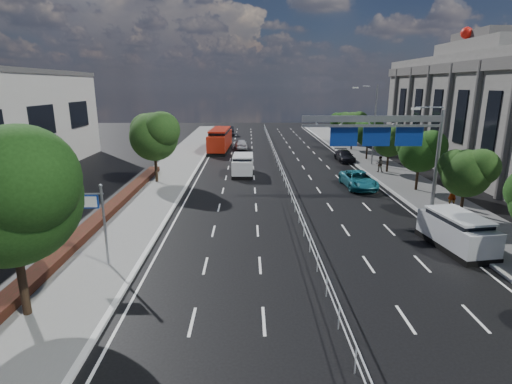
{
  "coord_description": "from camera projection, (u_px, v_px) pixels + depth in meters",
  "views": [
    {
      "loc": [
        -3.38,
        -18.77,
        8.94
      ],
      "look_at": [
        -2.89,
        5.55,
        2.4
      ],
      "focal_mm": 28.0,
      "sensor_mm": 36.0,
      "label": 1
    }
  ],
  "objects": [
    {
      "name": "near_tree_back",
      "position": [
        154.0,
        134.0,
        36.43
      ],
      "size": [
        4.84,
        4.51,
        6.69
      ],
      "color": "black",
      "rests_on": "ground"
    },
    {
      "name": "pedestrian_a",
      "position": [
        452.0,
        194.0,
        29.74
      ],
      "size": [
        0.68,
        0.47,
        1.8
      ],
      "primitive_type": "imported",
      "rotation": [
        0.0,
        0.0,
        3.2
      ],
      "color": "gray",
      "rests_on": "sidewalk_far"
    },
    {
      "name": "far_tree_f",
      "position": [
        369.0,
        131.0,
        48.28
      ],
      "size": [
        3.52,
        3.28,
        5.02
      ],
      "color": "black",
      "rests_on": "ground"
    },
    {
      "name": "ground",
      "position": [
        314.0,
        265.0,
        20.51
      ],
      "size": [
        160.0,
        160.0,
        0.0
      ],
      "primitive_type": "plane",
      "color": "black",
      "rests_on": "ground"
    },
    {
      "name": "near_car_silver",
      "position": [
        241.0,
        144.0,
        57.48
      ],
      "size": [
        1.97,
        4.3,
        1.43
      ],
      "primitive_type": "imported",
      "rotation": [
        0.0,
        0.0,
        3.21
      ],
      "color": "silver",
      "rests_on": "ground"
    },
    {
      "name": "sidewalk_near",
      "position": [
        89.0,
        265.0,
        20.27
      ],
      "size": [
        5.0,
        140.0,
        0.14
      ],
      "primitive_type": "cube",
      "color": "slate",
      "rests_on": "ground"
    },
    {
      "name": "near_car_dark",
      "position": [
        229.0,
        131.0,
        73.16
      ],
      "size": [
        2.12,
        5.05,
        1.62
      ],
      "primitive_type": "imported",
      "rotation": [
        0.0,
        0.0,
        3.23
      ],
      "color": "black",
      "rests_on": "ground"
    },
    {
      "name": "parked_car_teal",
      "position": [
        358.0,
        180.0,
        35.69
      ],
      "size": [
        2.63,
        5.4,
        1.48
      ],
      "primitive_type": "imported",
      "rotation": [
        0.0,
        0.0,
        0.03
      ],
      "color": "#1A6575",
      "rests_on": "ground"
    },
    {
      "name": "kerb_near",
      "position": [
        138.0,
        265.0,
        20.32
      ],
      "size": [
        0.25,
        140.0,
        0.15
      ],
      "primitive_type": "cube",
      "color": "silver",
      "rests_on": "ground"
    },
    {
      "name": "overhead_gantry",
      "position": [
        388.0,
        133.0,
        28.89
      ],
      "size": [
        10.24,
        0.38,
        7.45
      ],
      "color": "gray",
      "rests_on": "ground"
    },
    {
      "name": "white_minivan",
      "position": [
        243.0,
        165.0,
        40.77
      ],
      "size": [
        2.19,
        4.84,
        2.08
      ],
      "rotation": [
        0.0,
        0.0,
        -0.03
      ],
      "color": "black",
      "rests_on": "ground"
    },
    {
      "name": "far_tree_g",
      "position": [
        353.0,
        124.0,
        55.45
      ],
      "size": [
        3.96,
        3.69,
        5.45
      ],
      "color": "black",
      "rests_on": "ground"
    },
    {
      "name": "red_bus",
      "position": [
        220.0,
        139.0,
        55.66
      ],
      "size": [
        2.96,
        10.37,
        3.06
      ],
      "rotation": [
        0.0,
        0.0,
        -0.05
      ],
      "color": "black",
      "rests_on": "ground"
    },
    {
      "name": "far_tree_d",
      "position": [
        421.0,
        149.0,
        33.74
      ],
      "size": [
        3.85,
        3.59,
        5.34
      ],
      "color": "black",
      "rests_on": "ground"
    },
    {
      "name": "parked_car_dark",
      "position": [
        345.0,
        156.0,
        48.18
      ],
      "size": [
        1.91,
        4.52,
        1.3
      ],
      "primitive_type": "imported",
      "rotation": [
        0.0,
        0.0,
        0.02
      ],
      "color": "black",
      "rests_on": "ground"
    },
    {
      "name": "kerb_far",
      "position": [
        487.0,
        262.0,
        20.66
      ],
      "size": [
        0.25,
        140.0,
        0.15
      ],
      "primitive_type": "cube",
      "color": "silver",
      "rests_on": "ground"
    },
    {
      "name": "far_tree_c",
      "position": [
        467.0,
        171.0,
        26.57
      ],
      "size": [
        3.52,
        3.28,
        4.94
      ],
      "color": "black",
      "rests_on": "ground"
    },
    {
      "name": "toilet_sign",
      "position": [
        94.0,
        212.0,
        19.53
      ],
      "size": [
        1.62,
        0.18,
        4.34
      ],
      "color": "gray",
      "rests_on": "ground"
    },
    {
      "name": "streetlight_far",
      "position": [
        372.0,
        120.0,
        44.46
      ],
      "size": [
        2.78,
        2.4,
        9.0
      ],
      "color": "gray",
      "rests_on": "ground"
    },
    {
      "name": "silver_minivan",
      "position": [
        457.0,
        232.0,
        22.34
      ],
      "size": [
        2.71,
        5.11,
        2.03
      ],
      "rotation": [
        0.0,
        0.0,
        0.14
      ],
      "color": "black",
      "rests_on": "ground"
    },
    {
      "name": "pedestrian_b",
      "position": [
        380.0,
        164.0,
        41.53
      ],
      "size": [
        0.98,
        0.89,
        1.66
      ],
      "primitive_type": "imported",
      "rotation": [
        0.0,
        0.0,
        2.75
      ],
      "color": "gray",
      "rests_on": "sidewalk_far"
    },
    {
      "name": "hedge_near",
      "position": [
        90.0,
        227.0,
        24.99
      ],
      "size": [
        1.0,
        36.0,
        0.44
      ],
      "primitive_type": "cube",
      "color": "black",
      "rests_on": "sidewalk_near"
    },
    {
      "name": "median_fence",
      "position": [
        280.0,
        167.0,
        42.1
      ],
      "size": [
        0.05,
        85.0,
        1.02
      ],
      "color": "silver",
      "rests_on": "ground"
    },
    {
      "name": "near_tree_big",
      "position": [
        8.0,
        189.0,
        14.53
      ],
      "size": [
        5.72,
        5.33,
        7.71
      ],
      "color": "black",
      "rests_on": "ground"
    },
    {
      "name": "far_tree_h",
      "position": [
        341.0,
        121.0,
        62.78
      ],
      "size": [
        3.41,
        3.18,
        4.91
      ],
      "color": "black",
      "rests_on": "ground"
    },
    {
      "name": "far_tree_e",
      "position": [
        390.0,
        139.0,
        41.02
      ],
      "size": [
        3.63,
        3.38,
        5.13
      ],
      "color": "black",
      "rests_on": "ground"
    }
  ]
}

